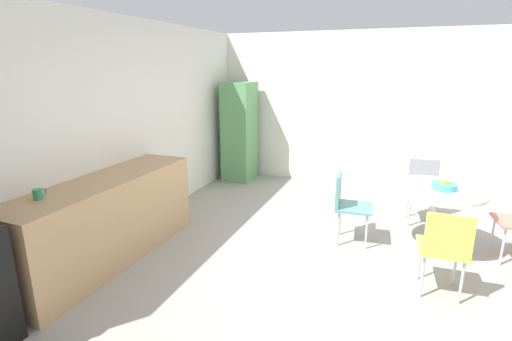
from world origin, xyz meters
The scene contains 11 objects.
ground_plane centered at (0.00, 0.00, 0.00)m, with size 6.00×6.00×0.00m, color #9E998E.
wall_back centered at (0.00, 3.00, 1.30)m, with size 6.00×0.10×2.60m, color white.
wall_side_right centered at (3.00, 0.00, 1.30)m, with size 0.10×6.00×2.60m, color white.
counter_block centered at (-0.75, 2.65, 0.45)m, with size 2.29×0.60×0.90m, color tan.
locker_cabinet centered at (2.55, 2.55, 0.88)m, with size 0.60×0.50×1.76m, color #599959.
round_table centered at (0.68, -0.58, 0.60)m, with size 1.04×1.04×0.74m.
chair_gray centered at (1.62, -0.51, 0.52)m, with size 0.45×0.45×0.83m.
chair_teal centered at (0.60, 0.36, 0.52)m, with size 0.45×0.45×0.83m.
chair_yellow centered at (-0.25, -0.62, 0.52)m, with size 0.44×0.44×0.83m.
fruit_bowl centered at (0.67, -0.66, 0.79)m, with size 0.26×0.26×0.11m.
mug_white centered at (-1.43, 2.73, 0.95)m, with size 0.13×0.08×0.09m.
Camera 1 is at (-3.65, -0.16, 2.02)m, focal length 26.46 mm.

